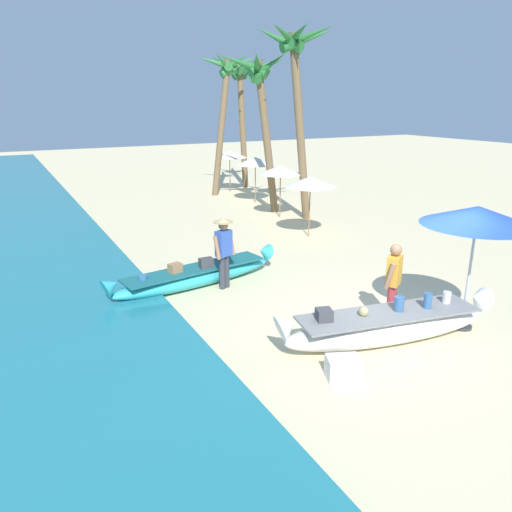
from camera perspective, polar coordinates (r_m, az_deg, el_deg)
name	(u,v)px	position (r m, az deg, el deg)	size (l,w,h in m)	color
ground_plane	(380,330)	(9.65, 14.36, -8.34)	(80.00, 80.00, 0.00)	beige
boat_white_foreground	(387,326)	(9.07, 15.13, -7.88)	(4.30, 1.49, 0.88)	white
boat_cyan_midground	(196,276)	(11.43, -7.08, -2.31)	(4.45, 1.31, 0.72)	#33B2BC
person_vendor_hatted	(224,247)	(11.03, -3.80, 1.02)	(0.58, 0.44, 1.70)	#333842
person_tourist_customer	(393,280)	(9.59, 15.78, -2.70)	(0.57, 0.46, 1.62)	#B2383D
patio_umbrella_large	(477,216)	(9.54, 24.50, 4.24)	(1.98, 1.98, 2.37)	#B7B7BC
parasol_row_0	(310,182)	(15.30, 6.39, 8.64)	(1.60, 1.60, 1.91)	#8E6B47
parasol_row_1	(281,170)	(17.86, 2.89, 10.04)	(1.60, 1.60, 1.91)	#8E6B47
parasol_row_2	(255,161)	(20.50, -0.08, 11.06)	(1.60, 1.60, 1.91)	#8E6B47
parasol_row_3	(230,154)	(23.18, -3.11, 11.83)	(1.60, 1.60, 1.91)	#8E6B47
palm_tree_tall_inland	(226,83)	(22.48, -3.52, 19.55)	(2.64, 2.58, 6.16)	brown
palm_tree_leaning_seaward	(240,81)	(24.21, -1.87, 19.77)	(2.86, 2.73, 6.15)	brown
palm_tree_mid_cluster	(295,61)	(17.26, 4.63, 21.84)	(2.83, 2.84, 6.56)	brown
palm_tree_far_behind	(259,85)	(18.34, 0.36, 19.38)	(2.66, 2.41, 5.83)	brown
cooler_box	(343,368)	(7.90, 10.18, -12.80)	(0.51, 0.38, 0.35)	silver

